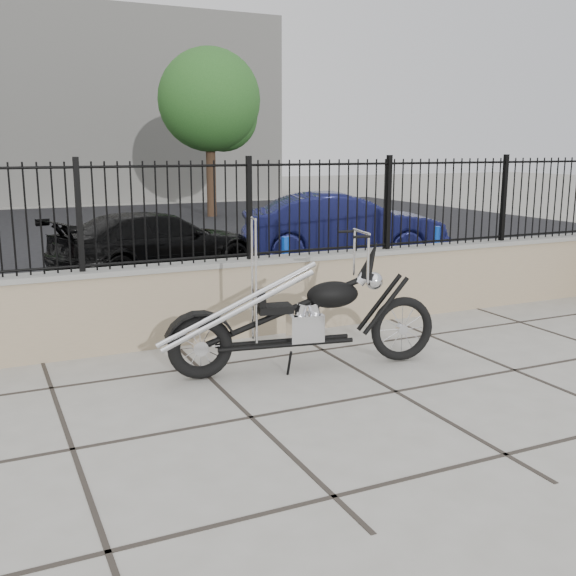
% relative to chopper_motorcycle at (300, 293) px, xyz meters
% --- Properties ---
extents(ground_plane, '(90.00, 90.00, 0.00)m').
position_rel_chopper_motorcycle_xyz_m(ground_plane, '(-0.95, -0.98, -0.83)').
color(ground_plane, '#99968E').
rests_on(ground_plane, ground).
extents(parking_lot, '(30.00, 30.00, 0.00)m').
position_rel_chopper_motorcycle_xyz_m(parking_lot, '(-0.95, 11.52, -0.83)').
color(parking_lot, black).
rests_on(parking_lot, ground).
extents(retaining_wall, '(14.00, 0.36, 0.96)m').
position_rel_chopper_motorcycle_xyz_m(retaining_wall, '(-0.95, 1.52, -0.35)').
color(retaining_wall, gray).
rests_on(retaining_wall, ground_plane).
extents(iron_fence, '(14.00, 0.08, 1.20)m').
position_rel_chopper_motorcycle_xyz_m(iron_fence, '(-0.95, 1.52, 0.73)').
color(iron_fence, black).
rests_on(iron_fence, retaining_wall).
extents(background_building, '(22.00, 6.00, 8.00)m').
position_rel_chopper_motorcycle_xyz_m(background_building, '(-0.95, 25.52, 3.17)').
color(background_building, beige).
rests_on(background_building, ground_plane).
extents(chopper_motorcycle, '(2.81, 0.94, 1.66)m').
position_rel_chopper_motorcycle_xyz_m(chopper_motorcycle, '(0.00, 0.00, 0.00)').
color(chopper_motorcycle, black).
rests_on(chopper_motorcycle, ground_plane).
extents(car_black, '(4.27, 2.66, 1.15)m').
position_rel_chopper_motorcycle_xyz_m(car_black, '(0.03, 6.08, -0.25)').
color(car_black, black).
rests_on(car_black, parking_lot).
extents(car_blue, '(4.44, 2.61, 1.38)m').
position_rel_chopper_motorcycle_xyz_m(car_blue, '(4.02, 6.18, -0.14)').
color(car_blue, '#10133C').
rests_on(car_blue, parking_lot).
extents(bollard_b, '(0.12, 0.12, 0.96)m').
position_rel_chopper_motorcycle_xyz_m(bollard_b, '(1.33, 3.25, -0.35)').
color(bollard_b, '#0B1DA7').
rests_on(bollard_b, ground_plane).
extents(bollard_c, '(0.14, 0.14, 0.89)m').
position_rel_chopper_motorcycle_xyz_m(bollard_c, '(4.68, 3.86, -0.38)').
color(bollard_c, '#0D23C9').
rests_on(bollard_c, ground_plane).
extents(tree_right, '(3.38, 3.38, 5.70)m').
position_rel_chopper_motorcycle_xyz_m(tree_right, '(4.37, 15.82, 3.16)').
color(tree_right, '#382619').
rests_on(tree_right, ground_plane).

